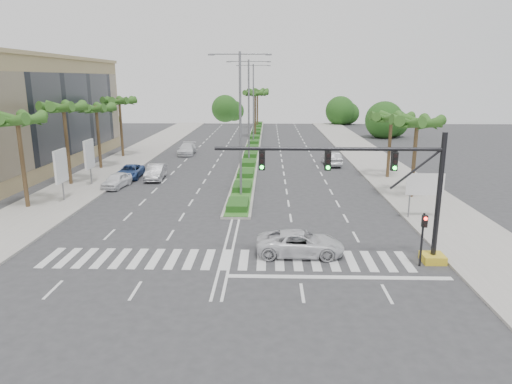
% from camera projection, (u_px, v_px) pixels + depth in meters
% --- Properties ---
extents(ground, '(160.00, 160.00, 0.00)m').
position_uv_depth(ground, '(226.00, 260.00, 25.63)').
color(ground, '#333335').
rests_on(ground, ground).
extents(footpath_right, '(6.00, 120.00, 0.15)m').
position_uv_depth(footpath_right, '(400.00, 182.00, 44.60)').
color(footpath_right, gray).
rests_on(footpath_right, ground).
extents(footpath_left, '(6.00, 120.00, 0.15)m').
position_uv_depth(footpath_left, '(92.00, 180.00, 45.42)').
color(footpath_left, gray).
rests_on(footpath_left, ground).
extents(median, '(2.20, 75.00, 0.20)m').
position_uv_depth(median, '(253.00, 145.00, 69.25)').
color(median, gray).
rests_on(median, ground).
extents(median_grass, '(1.80, 75.00, 0.04)m').
position_uv_depth(median_grass, '(253.00, 144.00, 69.22)').
color(median_grass, '#2B6221').
rests_on(median_grass, median).
extents(building, '(12.00, 36.00, 12.00)m').
position_uv_depth(building, '(11.00, 115.00, 50.11)').
color(building, tan).
rests_on(building, ground).
extents(signal_gantry, '(12.60, 1.20, 7.20)m').
position_uv_depth(signal_gantry, '(397.00, 202.00, 24.54)').
color(signal_gantry, gold).
rests_on(signal_gantry, ground).
extents(pedestrian_signal, '(0.28, 0.36, 3.00)m').
position_uv_depth(pedestrian_signal, '(423.00, 231.00, 24.19)').
color(pedestrian_signal, black).
rests_on(pedestrian_signal, ground).
extents(direction_sign, '(2.70, 0.11, 3.40)m').
position_uv_depth(direction_sign, '(425.00, 186.00, 32.42)').
color(direction_sign, slate).
rests_on(direction_sign, ground).
extents(billboard_near, '(0.18, 2.10, 4.35)m').
position_uv_depth(billboard_near, '(61.00, 167.00, 36.95)').
color(billboard_near, slate).
rests_on(billboard_near, ground).
extents(billboard_far, '(0.18, 2.10, 4.35)m').
position_uv_depth(billboard_far, '(89.00, 155.00, 42.77)').
color(billboard_far, slate).
rests_on(billboard_far, ground).
extents(palm_left_near, '(4.57, 4.68, 7.55)m').
position_uv_depth(palm_left_near, '(18.00, 123.00, 34.16)').
color(palm_left_near, brown).
rests_on(palm_left_near, ground).
extents(palm_left_mid, '(4.57, 4.68, 7.95)m').
position_uv_depth(palm_left_mid, '(64.00, 110.00, 41.83)').
color(palm_left_mid, brown).
rests_on(palm_left_mid, ground).
extents(palm_left_far, '(4.57, 4.68, 7.35)m').
position_uv_depth(palm_left_far, '(96.00, 111.00, 49.73)').
color(palm_left_far, brown).
rests_on(palm_left_far, ground).
extents(palm_left_end, '(4.57, 4.68, 7.75)m').
position_uv_depth(palm_left_end, '(119.00, 103.00, 57.39)').
color(palm_left_end, brown).
rests_on(palm_left_end, ground).
extents(palm_right_near, '(4.57, 4.68, 7.05)m').
position_uv_depth(palm_right_near, '(417.00, 125.00, 37.31)').
color(palm_right_near, brown).
rests_on(palm_right_near, ground).
extents(palm_right_far, '(4.57, 4.68, 6.75)m').
position_uv_depth(palm_right_far, '(391.00, 120.00, 45.14)').
color(palm_right_far, brown).
rests_on(palm_right_far, ground).
extents(palm_median_a, '(4.57, 4.68, 8.05)m').
position_uv_depth(palm_median_a, '(255.00, 95.00, 77.24)').
color(palm_median_a, brown).
rests_on(palm_median_a, ground).
extents(palm_median_b, '(4.57, 4.68, 8.05)m').
position_uv_depth(palm_median_b, '(257.00, 92.00, 91.79)').
color(palm_median_b, brown).
rests_on(palm_median_b, ground).
extents(streetlight_near, '(5.10, 0.25, 12.00)m').
position_uv_depth(streetlight_near, '(240.00, 117.00, 37.56)').
color(streetlight_near, slate).
rests_on(streetlight_near, ground).
extents(streetlight_mid, '(5.10, 0.25, 12.00)m').
position_uv_depth(streetlight_mid, '(249.00, 106.00, 53.08)').
color(streetlight_mid, slate).
rests_on(streetlight_mid, ground).
extents(streetlight_far, '(5.10, 0.25, 12.00)m').
position_uv_depth(streetlight_far, '(253.00, 100.00, 68.60)').
color(streetlight_far, slate).
rests_on(streetlight_far, ground).
extents(car_parked_a, '(2.16, 4.23, 1.38)m').
position_uv_depth(car_parked_a, '(117.00, 180.00, 42.43)').
color(car_parked_a, white).
rests_on(car_parked_a, ground).
extents(car_parked_b, '(1.83, 4.65, 1.51)m').
position_uv_depth(car_parked_b, '(156.00, 172.00, 45.85)').
color(car_parked_b, '#9F9FA4').
rests_on(car_parked_b, ground).
extents(car_parked_c, '(2.36, 4.81, 1.32)m').
position_uv_depth(car_parked_c, '(130.00, 172.00, 46.51)').
color(car_parked_c, '#305094').
rests_on(car_parked_c, ground).
extents(car_parked_d, '(2.16, 5.13, 1.48)m').
position_uv_depth(car_parked_d, '(187.00, 149.00, 60.98)').
color(car_parked_d, silver).
rests_on(car_parked_d, ground).
extents(car_crossing, '(5.10, 2.42, 1.41)m').
position_uv_depth(car_crossing, '(300.00, 243.00, 26.18)').
color(car_crossing, silver).
rests_on(car_crossing, ground).
extents(car_right, '(1.91, 4.82, 1.56)m').
position_uv_depth(car_right, '(332.00, 159.00, 53.36)').
color(car_right, silver).
rests_on(car_right, ground).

